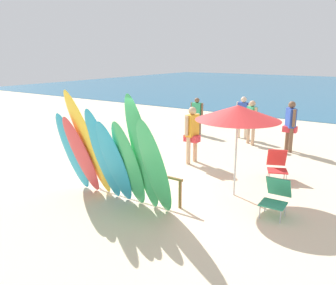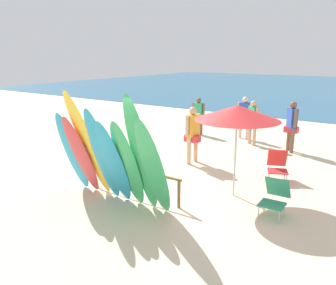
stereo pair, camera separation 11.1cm
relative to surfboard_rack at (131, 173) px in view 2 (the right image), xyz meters
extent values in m
plane|color=beige|center=(0.00, 14.00, -0.53)|extent=(60.00, 60.00, 0.00)
cylinder|color=brown|center=(-1.37, 0.00, -0.21)|extent=(0.07, 0.07, 0.65)
cylinder|color=brown|center=(1.37, 0.00, -0.21)|extent=(0.07, 0.07, 0.65)
cylinder|color=brown|center=(0.00, 0.00, 0.12)|extent=(2.87, 0.06, 0.06)
ellipsoid|color=#289EC6|center=(-1.20, -0.70, 0.48)|extent=(0.57, 0.85, 2.03)
ellipsoid|color=#D13D42|center=(-0.86, -0.73, 0.47)|extent=(0.54, 0.91, 2.00)
ellipsoid|color=yellow|center=(-0.58, -0.76, 0.76)|extent=(0.66, 1.15, 2.60)
ellipsoid|color=#289EC6|center=(-0.18, -0.72, 0.58)|extent=(0.54, 0.89, 2.23)
ellipsoid|color=#289EC6|center=(0.15, -0.71, 0.47)|extent=(0.60, 0.90, 2.00)
ellipsoid|color=#38B266|center=(0.51, -0.66, 0.48)|extent=(0.61, 0.84, 2.02)
ellipsoid|color=#38B266|center=(0.91, -0.70, 0.76)|extent=(0.50, 0.90, 2.59)
ellipsoid|color=#38B266|center=(1.25, -0.74, 0.55)|extent=(0.54, 0.97, 2.17)
cylinder|color=beige|center=(0.14, 6.87, -0.13)|extent=(0.12, 0.12, 0.81)
cylinder|color=beige|center=(-0.19, 6.94, -0.13)|extent=(0.12, 0.12, 0.81)
cube|color=#2D4CB2|center=(-0.02, 6.91, 0.21)|extent=(0.44, 0.27, 0.19)
cube|color=#2D4CB2|center=(-0.02, 6.91, 0.60)|extent=(0.46, 0.30, 0.64)
sphere|color=beige|center=(-0.02, 6.91, 1.03)|extent=(0.23, 0.23, 0.23)
cylinder|color=beige|center=(0.24, 6.85, 0.63)|extent=(0.10, 0.10, 0.57)
cylinder|color=beige|center=(-0.28, 6.96, 0.63)|extent=(0.10, 0.10, 0.57)
cylinder|color=brown|center=(2.16, 5.89, -0.11)|extent=(0.13, 0.13, 0.85)
cylinder|color=brown|center=(1.95, 6.17, -0.11)|extent=(0.13, 0.13, 0.85)
cube|color=#DB333D|center=(2.05, 6.03, 0.25)|extent=(0.45, 0.28, 0.20)
cube|color=#2D4CB2|center=(2.05, 6.03, 0.64)|extent=(0.44, 0.49, 0.66)
sphere|color=brown|center=(2.05, 6.03, 1.09)|extent=(0.24, 0.24, 0.24)
cylinder|color=brown|center=(2.22, 5.80, 0.68)|extent=(0.10, 0.10, 0.59)
cylinder|color=brown|center=(1.89, 6.25, 0.68)|extent=(0.10, 0.10, 0.59)
cylinder|color=tan|center=(-0.05, 3.15, -0.11)|extent=(0.13, 0.13, 0.85)
cylinder|color=tan|center=(-0.09, 2.80, -0.11)|extent=(0.13, 0.13, 0.85)
cube|color=#DB333D|center=(-0.07, 2.97, 0.25)|extent=(0.46, 0.28, 0.20)
cube|color=orange|center=(-0.07, 2.97, 0.65)|extent=(0.27, 0.46, 0.66)
sphere|color=tan|center=(-0.07, 2.97, 1.10)|extent=(0.24, 0.24, 0.24)
cylinder|color=tan|center=(-0.04, 3.25, 0.69)|extent=(0.10, 0.10, 0.59)
cylinder|color=tan|center=(-0.10, 2.69, 0.69)|extent=(0.10, 0.10, 0.59)
cylinder|color=tan|center=(0.74, 6.07, -0.13)|extent=(0.12, 0.12, 0.80)
cylinder|color=tan|center=(0.48, 6.28, -0.13)|extent=(0.12, 0.12, 0.80)
cube|color=#2D4CB2|center=(0.61, 6.17, 0.20)|extent=(0.43, 0.26, 0.19)
cube|color=#33A36B|center=(0.61, 6.17, 0.58)|extent=(0.46, 0.42, 0.62)
sphere|color=tan|center=(0.61, 6.17, 1.00)|extent=(0.23, 0.23, 0.23)
cylinder|color=tan|center=(0.82, 6.01, 0.61)|extent=(0.10, 0.10, 0.56)
cylinder|color=tan|center=(0.40, 6.34, 0.61)|extent=(0.10, 0.10, 0.56)
cylinder|color=brown|center=(-2.08, 6.56, -0.16)|extent=(0.11, 0.11, 0.75)
cylinder|color=brown|center=(-1.77, 6.57, -0.16)|extent=(0.11, 0.11, 0.75)
cube|color=#2D4CB2|center=(-1.93, 6.56, 0.15)|extent=(0.40, 0.25, 0.18)
cube|color=#33A36B|center=(-1.93, 6.56, 0.50)|extent=(0.39, 0.21, 0.58)
sphere|color=brown|center=(-1.93, 6.56, 0.90)|extent=(0.21, 0.21, 0.21)
cylinder|color=brown|center=(-2.17, 6.55, 0.54)|extent=(0.09, 0.09, 0.52)
cylinder|color=brown|center=(-1.68, 6.57, 0.54)|extent=(0.09, 0.09, 0.52)
cylinder|color=#B7B7BC|center=(2.99, 0.50, -0.39)|extent=(0.02, 0.02, 0.28)
cylinder|color=#B7B7BC|center=(3.41, 0.51, -0.39)|extent=(0.02, 0.02, 0.28)
cylinder|color=#B7B7BC|center=(2.98, 0.87, -0.39)|extent=(0.02, 0.02, 0.28)
cylinder|color=#B7B7BC|center=(3.40, 0.89, -0.39)|extent=(0.02, 0.02, 0.28)
cube|color=#2D9370|center=(3.20, 0.69, -0.24)|extent=(0.52, 0.47, 0.03)
cube|color=#2D9370|center=(3.18, 1.06, 0.01)|extent=(0.51, 0.33, 0.48)
cylinder|color=#B7B7BC|center=(2.52, 2.57, -0.39)|extent=(0.02, 0.02, 0.28)
cylinder|color=#B7B7BC|center=(2.91, 2.74, -0.39)|extent=(0.02, 0.02, 0.28)
cylinder|color=#B7B7BC|center=(2.37, 2.92, -0.39)|extent=(0.02, 0.02, 0.28)
cylinder|color=#B7B7BC|center=(2.76, 3.08, -0.39)|extent=(0.02, 0.02, 0.28)
cube|color=red|center=(2.64, 2.83, -0.24)|extent=(0.64, 0.61, 0.03)
cube|color=red|center=(2.50, 3.14, 0.03)|extent=(0.56, 0.43, 0.51)
cylinder|color=silver|center=(2.06, 1.34, 0.51)|extent=(0.04, 0.04, 2.09)
cone|color=red|center=(2.06, 1.34, 1.47)|extent=(1.94, 1.94, 0.34)
camera|label=1|loc=(5.06, -5.91, 2.74)|focal=36.70mm
camera|label=2|loc=(5.15, -5.85, 2.74)|focal=36.70mm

